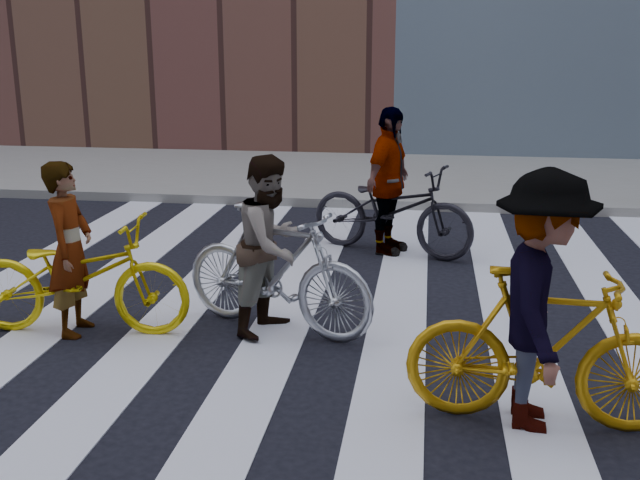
% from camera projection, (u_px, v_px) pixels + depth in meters
% --- Properties ---
extents(ground, '(100.00, 100.00, 0.00)m').
position_uv_depth(ground, '(340.00, 324.00, 7.18)').
color(ground, black).
rests_on(ground, ground).
extents(sidewalk_far, '(100.00, 5.00, 0.15)m').
position_uv_depth(sidewalk_far, '(386.00, 177.00, 14.33)').
color(sidewalk_far, gray).
rests_on(sidewalk_far, ground).
extents(zebra_crosswalk, '(8.25, 10.00, 0.01)m').
position_uv_depth(zebra_crosswalk, '(340.00, 324.00, 7.18)').
color(zebra_crosswalk, silver).
rests_on(zebra_crosswalk, ground).
extents(bike_yellow_left, '(2.13, 0.88, 1.09)m').
position_uv_depth(bike_yellow_left, '(78.00, 277.00, 6.86)').
color(bike_yellow_left, yellow).
rests_on(bike_yellow_left, ground).
extents(bike_silver_mid, '(2.06, 1.23, 1.19)m').
position_uv_depth(bike_silver_mid, '(277.00, 270.00, 6.89)').
color(bike_silver_mid, '#A5A8AF').
rests_on(bike_silver_mid, ground).
extents(bike_yellow_right, '(1.95, 0.67, 1.15)m').
position_uv_depth(bike_yellow_right, '(545.00, 348.00, 5.20)').
color(bike_yellow_right, '#CB8A0B').
rests_on(bike_yellow_right, ground).
extents(bike_dark_rear, '(2.29, 1.45, 1.14)m').
position_uv_depth(bike_dark_rear, '(392.00, 209.00, 9.43)').
color(bike_dark_rear, black).
rests_on(bike_dark_rear, ground).
extents(rider_left, '(0.43, 0.62, 1.61)m').
position_uv_depth(rider_left, '(70.00, 249.00, 6.80)').
color(rider_left, slate).
rests_on(rider_left, ground).
extents(rider_mid, '(0.87, 0.98, 1.66)m').
position_uv_depth(rider_mid, '(271.00, 245.00, 6.84)').
color(rider_mid, slate).
rests_on(rider_mid, ground).
extents(rider_right, '(0.76, 1.23, 1.84)m').
position_uv_depth(rider_right, '(541.00, 302.00, 5.11)').
color(rider_right, slate).
rests_on(rider_right, ground).
extents(rider_rear, '(0.80, 1.17, 1.85)m').
position_uv_depth(rider_rear, '(388.00, 181.00, 9.34)').
color(rider_rear, slate).
rests_on(rider_rear, ground).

